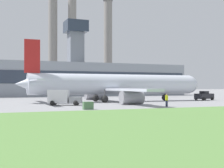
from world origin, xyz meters
TOP-DOWN VIEW (x-y plane):
  - ground_plane at (0.00, 0.00)m, footprint 400.00×400.00m
  - terminal_building at (0.23, 36.60)m, footprint 75.42×14.57m
  - smokestack_left at (5.65, 71.06)m, footprint 3.99×3.99m
  - smokestack_right at (12.77, 68.50)m, footprint 3.70×3.70m
  - smokestack_far at (29.05, 71.71)m, footprint 4.05×4.05m
  - airplane at (2.45, -0.21)m, footprint 33.85×32.87m
  - pushback_tug at (21.09, -1.07)m, footprint 4.31×3.02m
  - fuel_truck at (-8.06, -6.81)m, footprint 5.03×3.60m
  - ground_crew_person at (4.08, -14.92)m, footprint 0.40×0.40m
  - utility_cabinet at (-7.17, -16.09)m, footprint 1.15×0.66m

SIDE VIEW (x-z plane):
  - ground_plane at x=0.00m, z-range 0.00..0.00m
  - utility_cabinet at x=-7.17m, z-range 0.00..0.90m
  - pushback_tug at x=21.09m, z-range -0.09..1.70m
  - ground_crew_person at x=4.08m, z-range 0.02..1.72m
  - fuel_truck at x=-8.06m, z-range -0.03..2.13m
  - airplane at x=2.45m, z-range -2.15..7.97m
  - terminal_building at x=0.23m, z-range -5.85..15.65m
  - smokestack_far at x=29.05m, z-range 0.16..39.95m
  - smokestack_right at x=12.77m, z-range 0.15..41.28m
  - smokestack_left at x=5.65m, z-range 0.16..41.30m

